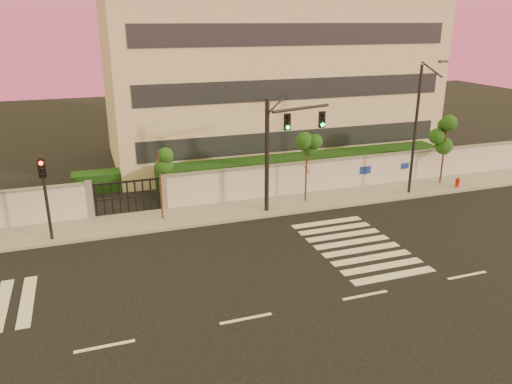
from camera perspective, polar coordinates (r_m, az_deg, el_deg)
ground at (r=18.90m, az=-1.15°, el=-14.29°), size 120.00×120.00×0.00m
sidewalk at (r=27.95m, az=-7.86°, el=-2.77°), size 60.00×3.00×0.15m
perimeter_wall at (r=29.01m, az=-8.35°, el=0.13°), size 60.00×0.36×2.20m
hedge_row at (r=31.84m, az=-7.42°, el=1.41°), size 41.00×4.25×1.80m
institutional_building at (r=39.74m, az=1.34°, el=12.96°), size 24.40×12.40×12.25m
road_markings at (r=21.71m, az=-8.32°, el=-9.72°), size 57.00×7.62×0.02m
street_tree_d at (r=26.79m, az=-10.93°, el=2.55°), size 1.31×1.04×3.97m
street_tree_e at (r=29.13m, az=5.86°, el=4.66°), size 1.31×1.04×4.33m
street_tree_f at (r=34.52m, az=20.87°, el=6.02°), size 1.50×1.19×4.52m
traffic_signal_main at (r=27.49m, az=2.88°, el=5.79°), size 4.02×1.30×6.46m
traffic_signal_secondary at (r=25.83m, az=-22.99°, el=0.36°), size 0.34×0.33×4.37m
streetlight_east at (r=31.51m, az=17.99°, el=7.38°), size 0.50×2.00×8.33m
fire_hydrant at (r=34.78m, az=22.02°, el=0.93°), size 0.29×0.29×0.77m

